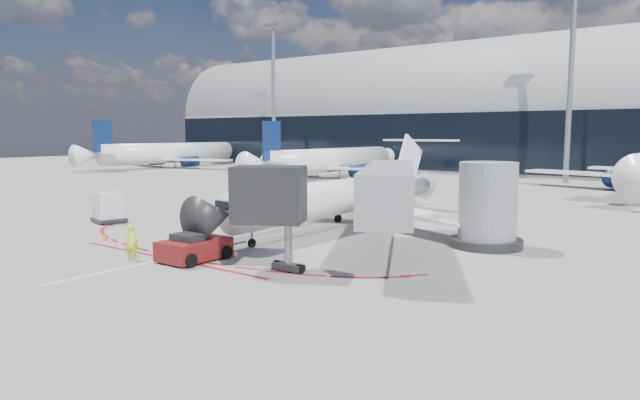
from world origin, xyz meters
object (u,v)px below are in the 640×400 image
Objects in this scene: pushback_tug at (194,248)px; ramp_worker at (131,242)px; regional_jet at (344,196)px; uld_container at (108,208)px.

pushback_tug is 2.95× the size of ramp_worker.
ramp_worker is at bearing -99.79° from regional_jet.
ramp_worker is at bearing -144.81° from pushback_tug.
regional_jet is at bearing 88.90° from pushback_tug.
uld_container is at bearing 161.69° from pushback_tug.
regional_jet is 13.43m from pushback_tug.
uld_container is (-11.88, 6.41, 0.13)m from ramp_worker.
uld_container is (-14.45, 4.54, 0.44)m from pushback_tug.
regional_jet is at bearing -141.83° from ramp_worker.
regional_jet is 15.49m from ramp_worker.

